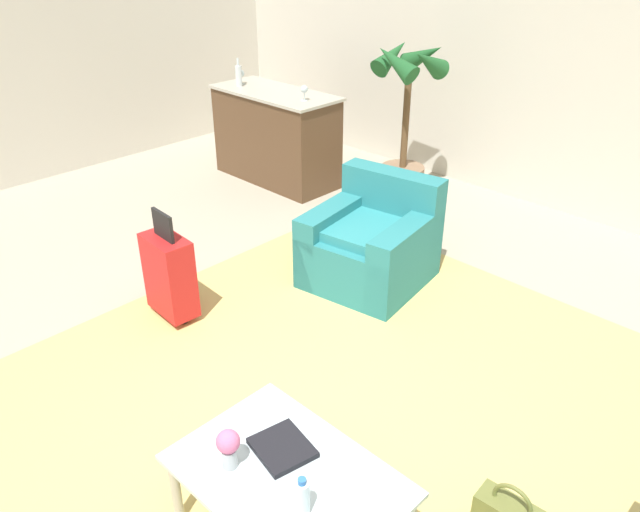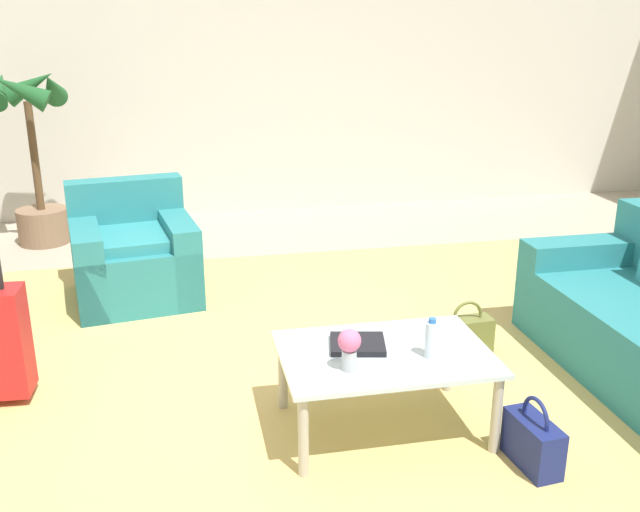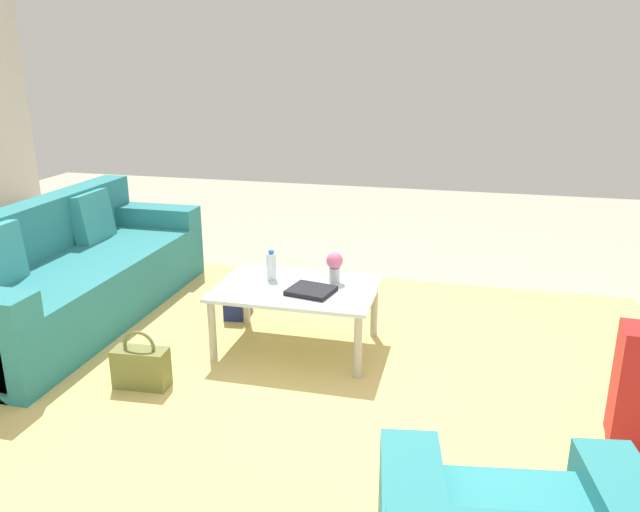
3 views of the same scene
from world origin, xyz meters
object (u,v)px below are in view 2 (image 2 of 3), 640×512
(coffee_table, at_px, (385,361))
(flower_vase, at_px, (349,346))
(water_bottle, at_px, (431,339))
(potted_palm, at_px, (34,156))
(handbag_navy, at_px, (533,442))
(handbag_olive, at_px, (466,335))
(armchair, at_px, (133,258))
(coffee_table_book, at_px, (358,344))

(coffee_table, bearing_deg, flower_vase, -145.71)
(water_bottle, distance_m, potted_palm, 4.50)
(handbag_navy, bearing_deg, coffee_table, 142.88)
(handbag_olive, bearing_deg, armchair, 144.80)
(coffee_table, relative_size, handbag_navy, 2.89)
(coffee_table, relative_size, handbag_olive, 2.89)
(coffee_table, xyz_separation_m, handbag_olive, (0.74, 0.72, -0.25))
(coffee_table_book, xyz_separation_m, flower_vase, (-0.10, -0.23, 0.11))
(coffee_table_book, xyz_separation_m, handbag_navy, (0.71, -0.53, -0.32))
(armchair, relative_size, handbag_navy, 2.82)
(water_bottle, height_order, flower_vase, flower_vase)
(potted_palm, bearing_deg, armchair, -59.90)
(armchair, xyz_separation_m, water_bottle, (1.51, -2.27, 0.23))
(armchair, bearing_deg, potted_palm, 120.10)
(handbag_navy, bearing_deg, armchair, 126.04)
(handbag_navy, distance_m, potted_palm, 5.05)
(handbag_olive, bearing_deg, coffee_table, -136.14)
(coffee_table, xyz_separation_m, potted_palm, (-2.20, 3.70, 0.43))
(coffee_table_book, bearing_deg, flower_vase, -101.90)
(armchair, height_order, potted_palm, potted_palm)
(flower_vase, distance_m, handbag_olive, 1.37)
(water_bottle, bearing_deg, flower_vase, -173.21)
(coffee_table_book, bearing_deg, potted_palm, 131.48)
(coffee_table, bearing_deg, handbag_olive, 43.86)
(coffee_table, height_order, flower_vase, flower_vase)
(coffee_table_book, height_order, handbag_olive, coffee_table_book)
(coffee_table_book, bearing_deg, handbag_navy, -24.97)
(flower_vase, xyz_separation_m, handbag_navy, (0.81, -0.30, -0.43))
(water_bottle, relative_size, coffee_table_book, 0.75)
(potted_palm, bearing_deg, flower_vase, -62.78)
(flower_vase, relative_size, handbag_navy, 0.57)
(armchair, relative_size, coffee_table_book, 3.71)
(handbag_olive, relative_size, handbag_navy, 1.00)
(coffee_table_book, relative_size, handbag_navy, 0.76)
(water_bottle, height_order, coffee_table_book, water_bottle)
(water_bottle, xyz_separation_m, handbag_olive, (0.54, 0.82, -0.40))
(water_bottle, distance_m, handbag_navy, 0.66)
(water_bottle, relative_size, potted_palm, 0.13)
(water_bottle, height_order, handbag_olive, water_bottle)
(water_bottle, distance_m, flower_vase, 0.42)
(armchair, bearing_deg, handbag_olive, -35.20)
(flower_vase, bearing_deg, handbag_olive, 41.90)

